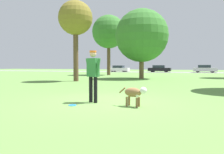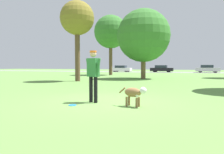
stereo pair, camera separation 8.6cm
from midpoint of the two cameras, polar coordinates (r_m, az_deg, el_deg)
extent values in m
plane|color=#608C42|center=(7.76, -1.73, -6.43)|extent=(120.00, 120.00, 0.00)
cube|color=gray|center=(42.00, 16.05, 1.18)|extent=(120.00, 6.00, 0.01)
cylinder|color=black|center=(7.47, -3.97, -3.36)|extent=(0.17, 0.17, 0.89)
cylinder|color=black|center=(7.63, -5.18, -3.22)|extent=(0.17, 0.17, 0.89)
cube|color=#2D7038|center=(7.51, -4.61, 2.50)|extent=(0.47, 0.36, 0.63)
cylinder|color=#2D7038|center=(7.34, -3.33, 2.49)|extent=(0.24, 0.16, 0.64)
cylinder|color=#2D7038|center=(7.68, -5.83, 2.50)|extent=(0.24, 0.16, 0.64)
sphere|color=tan|center=(7.52, -4.62, 6.04)|extent=(0.29, 0.29, 0.22)
cylinder|color=#D15B19|center=(7.52, -4.63, 6.64)|extent=(0.30, 0.30, 0.06)
ellipsoid|color=olive|center=(6.81, 5.81, -3.99)|extent=(0.62, 0.42, 0.29)
ellipsoid|color=white|center=(6.75, 6.98, -4.50)|extent=(0.20, 0.24, 0.16)
sphere|color=white|center=(6.65, 8.52, -3.49)|extent=(0.25, 0.25, 0.21)
cylinder|color=olive|center=(6.85, 7.41, -6.46)|extent=(0.08, 0.08, 0.30)
cylinder|color=olive|center=(6.71, 6.80, -6.66)|extent=(0.08, 0.08, 0.30)
cylinder|color=olive|center=(7.01, 4.84, -6.23)|extent=(0.08, 0.08, 0.30)
cylinder|color=olive|center=(6.87, 4.19, -6.42)|extent=(0.08, 0.08, 0.30)
cylinder|color=olive|center=(6.99, 3.09, -3.44)|extent=(0.24, 0.10, 0.21)
cylinder|color=#268CE5|center=(7.13, -9.95, -7.25)|extent=(0.26, 0.26, 0.02)
torus|color=#268CE5|center=(7.13, -9.95, -7.25)|extent=(0.25, 0.25, 0.02)
cylinder|color=brown|center=(17.94, -8.87, 5.41)|extent=(0.40, 0.40, 4.06)
sphere|color=olive|center=(18.33, -8.95, 15.02)|extent=(2.75, 2.75, 2.75)
cylinder|color=brown|center=(21.22, 8.28, 2.56)|extent=(0.45, 0.45, 2.23)
sphere|color=#38752D|center=(21.41, 8.35, 10.65)|extent=(5.06, 5.06, 5.06)
cylinder|color=brown|center=(29.25, -0.26, 4.55)|extent=(0.45, 0.45, 4.10)
sphere|color=#38752D|center=(29.58, -0.27, 11.74)|extent=(4.40, 4.40, 4.40)
cube|color=white|center=(43.86, 2.53, 2.01)|extent=(3.98, 1.86, 0.58)
cube|color=#232D38|center=(43.89, 2.38, 2.71)|extent=(2.07, 1.59, 0.49)
cylinder|color=black|center=(44.28, 4.31, 1.75)|extent=(0.58, 0.20, 0.57)
cylinder|color=black|center=(42.75, 3.72, 1.70)|extent=(0.58, 0.20, 0.57)
cylinder|color=black|center=(44.99, 1.39, 1.78)|extent=(0.58, 0.20, 0.57)
cylinder|color=black|center=(43.48, 0.71, 1.73)|extent=(0.58, 0.20, 0.57)
cube|color=black|center=(42.50, 12.94, 1.94)|extent=(4.25, 1.74, 0.60)
cube|color=#232D38|center=(42.52, 12.78, 2.69)|extent=(2.22, 1.47, 0.50)
cylinder|color=black|center=(43.05, 14.74, 1.66)|extent=(0.64, 0.21, 0.64)
cylinder|color=black|center=(41.65, 14.53, 1.62)|extent=(0.64, 0.21, 0.64)
cylinder|color=black|center=(43.40, 11.42, 1.71)|extent=(0.64, 0.21, 0.64)
cylinder|color=black|center=(42.01, 11.10, 1.67)|extent=(0.64, 0.21, 0.64)
cube|color=#B7B7BC|center=(42.39, 23.75, 1.80)|extent=(4.07, 1.90, 0.65)
cube|color=#232D38|center=(42.38, 23.61, 2.58)|extent=(2.14, 1.59, 0.49)
cylinder|color=black|center=(43.21, 25.31, 1.49)|extent=(0.67, 0.22, 0.66)
cylinder|color=black|center=(41.69, 25.43, 1.44)|extent=(0.67, 0.22, 0.66)
cylinder|color=black|center=(43.13, 22.12, 1.56)|extent=(0.67, 0.22, 0.66)
cylinder|color=black|center=(41.61, 22.12, 1.51)|extent=(0.67, 0.22, 0.66)
camera|label=1|loc=(0.04, -89.66, 0.02)|focal=35.00mm
camera|label=2|loc=(0.04, 90.34, -0.02)|focal=35.00mm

